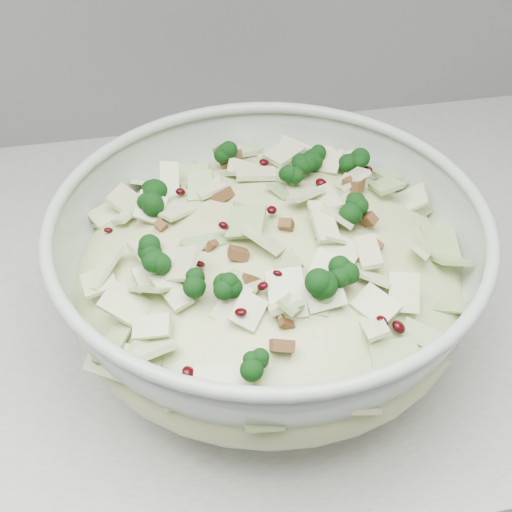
% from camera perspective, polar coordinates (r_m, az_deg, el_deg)
% --- Properties ---
extents(mixing_bowl, '(0.44, 0.44, 0.14)m').
position_cam_1_polar(mixing_bowl, '(0.60, 0.94, -1.68)').
color(mixing_bowl, '#ACBDAE').
rests_on(mixing_bowl, counter).
extents(salad, '(0.42, 0.42, 0.14)m').
position_cam_1_polar(salad, '(0.59, 0.97, -0.03)').
color(salad, beige).
rests_on(salad, mixing_bowl).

